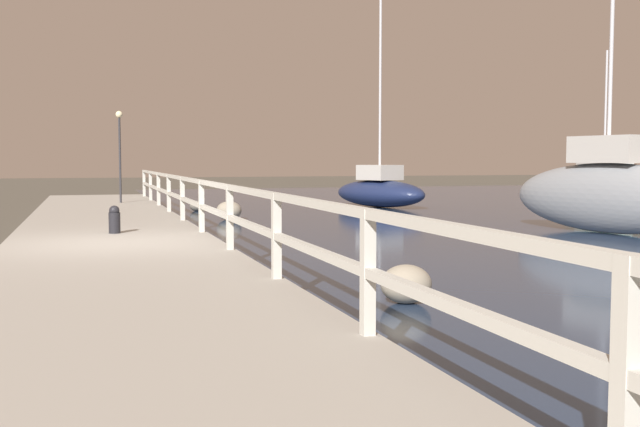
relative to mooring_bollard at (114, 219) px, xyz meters
name	(u,v)px	position (x,y,z in m)	size (l,w,h in m)	color
ground_plane	(114,260)	(-0.08, -1.70, -0.55)	(120.00, 120.00, 0.00)	#4C473D
dock_walkway	(114,252)	(-0.08, -1.70, -0.41)	(3.55, 36.00, 0.29)	#9E998E
railing	(214,200)	(1.60, -1.70, 0.42)	(0.10, 32.50, 1.00)	beige
boulder_mid_strip	(229,211)	(3.28, 6.02, -0.29)	(0.70, 0.63, 0.52)	gray
boulder_water_edge	(406,284)	(3.04, -6.58, -0.33)	(0.61, 0.55, 0.45)	gray
boulder_far_strip	(197,206)	(2.93, 9.88, -0.38)	(0.46, 0.42, 0.35)	#666056
mooring_bollard	(114,219)	(0.00, 0.00, 0.00)	(0.21, 0.21, 0.53)	black
dock_lamp	(120,140)	(0.56, 10.42, 1.76)	(0.22, 0.22, 2.94)	#2D2D33
sailboat_gray	(607,193)	(10.80, -0.27, 0.36)	(2.32, 5.46, 8.30)	gray
sailboat_teal	(604,183)	(19.78, 11.29, 0.18)	(1.80, 5.38, 6.09)	#1E707A
sailboat_navy	(380,190)	(9.37, 9.97, 0.04)	(3.00, 4.40, 7.55)	#192347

